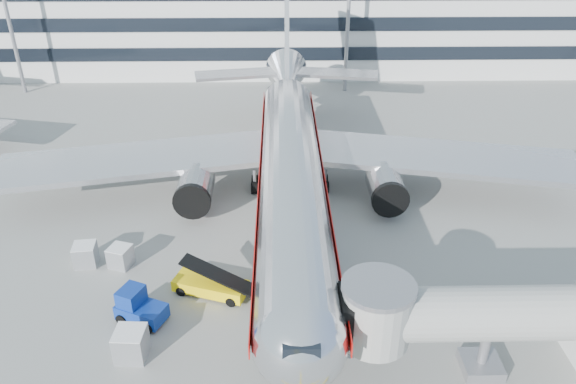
{
  "coord_description": "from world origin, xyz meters",
  "views": [
    {
      "loc": [
        -0.97,
        -31.19,
        24.52
      ],
      "look_at": [
        -0.31,
        6.19,
        4.0
      ],
      "focal_mm": 35.0,
      "sensor_mm": 36.0,
      "label": 1
    }
  ],
  "objects_px": {
    "main_jet": "(290,158)",
    "cargo_container_right": "(121,256)",
    "cargo_container_left": "(85,255)",
    "baggage_tug": "(139,307)",
    "ramp_worker": "(131,337)",
    "cargo_container_front": "(131,344)",
    "belt_loader": "(211,285)"
  },
  "relations": [
    {
      "from": "baggage_tug",
      "to": "cargo_container_left",
      "type": "xyz_separation_m",
      "value": [
        -5.19,
        6.07,
        -0.16
      ]
    },
    {
      "from": "cargo_container_right",
      "to": "ramp_worker",
      "type": "relative_size",
      "value": 1.08
    },
    {
      "from": "main_jet",
      "to": "cargo_container_left",
      "type": "distance_m",
      "value": 17.96
    },
    {
      "from": "ramp_worker",
      "to": "cargo_container_right",
      "type": "bearing_deg",
      "value": 85.2
    },
    {
      "from": "main_jet",
      "to": "cargo_container_right",
      "type": "height_order",
      "value": "main_jet"
    },
    {
      "from": "belt_loader",
      "to": "ramp_worker",
      "type": "height_order",
      "value": "belt_loader"
    },
    {
      "from": "cargo_container_left",
      "to": "cargo_container_right",
      "type": "bearing_deg",
      "value": -4.27
    },
    {
      "from": "belt_loader",
      "to": "baggage_tug",
      "type": "distance_m",
      "value": 4.99
    },
    {
      "from": "cargo_container_right",
      "to": "ramp_worker",
      "type": "bearing_deg",
      "value": -72.18
    },
    {
      "from": "cargo_container_front",
      "to": "cargo_container_right",
      "type": "bearing_deg",
      "value": 107.36
    },
    {
      "from": "main_jet",
      "to": "cargo_container_left",
      "type": "relative_size",
      "value": 29.37
    },
    {
      "from": "belt_loader",
      "to": "cargo_container_left",
      "type": "bearing_deg",
      "value": 159.63
    },
    {
      "from": "main_jet",
      "to": "baggage_tug",
      "type": "distance_m",
      "value": 18.37
    },
    {
      "from": "main_jet",
      "to": "cargo_container_right",
      "type": "relative_size",
      "value": 27.2
    },
    {
      "from": "main_jet",
      "to": "cargo_container_front",
      "type": "height_order",
      "value": "main_jet"
    },
    {
      "from": "baggage_tug",
      "to": "ramp_worker",
      "type": "distance_m",
      "value": 2.55
    },
    {
      "from": "cargo_container_right",
      "to": "baggage_tug",
      "type": "bearing_deg",
      "value": -66.14
    },
    {
      "from": "cargo_container_right",
      "to": "ramp_worker",
      "type": "height_order",
      "value": "ramp_worker"
    },
    {
      "from": "baggage_tug",
      "to": "cargo_container_right",
      "type": "height_order",
      "value": "baggage_tug"
    },
    {
      "from": "belt_loader",
      "to": "ramp_worker",
      "type": "distance_m",
      "value": 6.59
    },
    {
      "from": "cargo_container_left",
      "to": "cargo_container_right",
      "type": "xyz_separation_m",
      "value": [
        2.59,
        -0.19,
        -0.05
      ]
    },
    {
      "from": "main_jet",
      "to": "baggage_tug",
      "type": "relative_size",
      "value": 14.57
    },
    {
      "from": "main_jet",
      "to": "belt_loader",
      "type": "bearing_deg",
      "value": -114.43
    },
    {
      "from": "baggage_tug",
      "to": "ramp_worker",
      "type": "xyz_separation_m",
      "value": [
        0.11,
        -2.54,
        -0.13
      ]
    },
    {
      "from": "main_jet",
      "to": "ramp_worker",
      "type": "relative_size",
      "value": 29.42
    },
    {
      "from": "cargo_container_front",
      "to": "belt_loader",
      "type": "bearing_deg",
      "value": 54.91
    },
    {
      "from": "cargo_container_left",
      "to": "cargo_container_front",
      "type": "height_order",
      "value": "cargo_container_front"
    },
    {
      "from": "main_jet",
      "to": "baggage_tug",
      "type": "xyz_separation_m",
      "value": [
        -9.97,
        -15.08,
        -3.24
      ]
    },
    {
      "from": "cargo_container_left",
      "to": "cargo_container_front",
      "type": "xyz_separation_m",
      "value": [
        5.43,
        -9.27,
        0.1
      ]
    },
    {
      "from": "main_jet",
      "to": "cargo_container_right",
      "type": "bearing_deg",
      "value": -143.8
    },
    {
      "from": "belt_loader",
      "to": "cargo_container_right",
      "type": "distance_m",
      "value": 7.64
    },
    {
      "from": "baggage_tug",
      "to": "cargo_container_right",
      "type": "xyz_separation_m",
      "value": [
        -2.6,
        5.88,
        -0.2
      ]
    }
  ]
}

